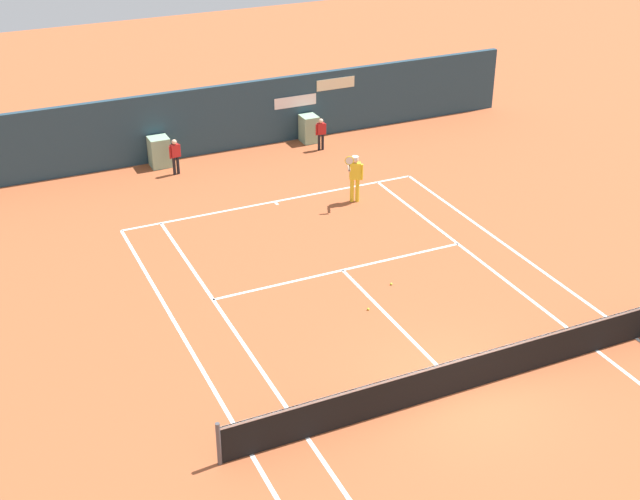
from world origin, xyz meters
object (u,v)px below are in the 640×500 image
at_px(player_on_baseline, 355,175).
at_px(tennis_ball_by_sideline, 368,309).
at_px(ball_kid_left_post, 175,154).
at_px(tennis_ball_mid_court, 391,284).
at_px(ball_kid_right_post, 321,132).

xyz_separation_m(player_on_baseline, tennis_ball_by_sideline, (-2.83, -6.45, -0.97)).
height_order(ball_kid_left_post, tennis_ball_mid_court, ball_kid_left_post).
bearing_deg(tennis_ball_by_sideline, ball_kid_right_post, 71.34).
relative_size(ball_kid_left_post, tennis_ball_mid_court, 19.84).
distance_m(player_on_baseline, tennis_ball_by_sideline, 7.11).
bearing_deg(player_on_baseline, ball_kid_left_post, -21.76).
xyz_separation_m(ball_kid_left_post, tennis_ball_mid_court, (3.24, -10.40, -0.74)).
height_order(ball_kid_left_post, tennis_ball_by_sideline, ball_kid_left_post).
height_order(player_on_baseline, ball_kid_right_post, player_on_baseline).
xyz_separation_m(ball_kid_right_post, tennis_ball_by_sideline, (-3.83, -11.33, -0.70)).
bearing_deg(tennis_ball_mid_court, ball_kid_left_post, 107.28).
distance_m(ball_kid_left_post, tennis_ball_by_sideline, 11.53).
height_order(tennis_ball_mid_court, tennis_ball_by_sideline, same).
bearing_deg(ball_kid_right_post, tennis_ball_by_sideline, 81.01).
relative_size(ball_kid_right_post, tennis_ball_mid_court, 18.76).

